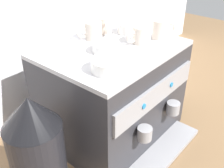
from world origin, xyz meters
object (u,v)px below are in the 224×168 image
at_px(coffee_grinder, 37,150).
at_px(milk_pitcher, 167,85).
at_px(ceramic_cup_0, 105,25).
at_px(ceramic_cup_1, 93,31).
at_px(ceramic_cup_2, 141,35).
at_px(ceramic_cup_3, 161,29).
at_px(ceramic_bowl_2, 106,48).
at_px(ceramic_bowl_1, 128,28).
at_px(ceramic_bowl_0, 109,65).
at_px(espresso_machine, 113,93).

height_order(coffee_grinder, milk_pitcher, coffee_grinder).
xyz_separation_m(ceramic_cup_0, ceramic_cup_1, (-0.09, -0.01, 0.00)).
bearing_deg(ceramic_cup_2, ceramic_cup_3, -18.86).
xyz_separation_m(ceramic_cup_3, ceramic_bowl_2, (-0.25, 0.08, -0.02)).
bearing_deg(ceramic_bowl_1, ceramic_bowl_0, -152.66).
bearing_deg(coffee_grinder, ceramic_cup_2, -3.00).
distance_m(espresso_machine, ceramic_cup_0, 0.30).
bearing_deg(ceramic_cup_3, espresso_machine, 156.13).
bearing_deg(ceramic_cup_0, espresso_machine, -127.53).
distance_m(ceramic_bowl_1, ceramic_bowl_2, 0.23).
relative_size(ceramic_cup_3, ceramic_bowl_2, 0.89).
distance_m(ceramic_cup_2, milk_pitcher, 0.53).
relative_size(espresso_machine, ceramic_cup_2, 5.10).
distance_m(ceramic_cup_1, ceramic_cup_2, 0.20).
distance_m(espresso_machine, ceramic_bowl_2, 0.24).
bearing_deg(ceramic_cup_0, ceramic_bowl_2, -137.11).
height_order(ceramic_cup_0, ceramic_cup_1, ceramic_cup_1).
bearing_deg(ceramic_cup_2, espresso_machine, 151.89).
xyz_separation_m(ceramic_cup_0, coffee_grinder, (-0.53, -0.16, -0.25)).
bearing_deg(milk_pitcher, ceramic_cup_3, -165.24).
bearing_deg(ceramic_bowl_1, ceramic_cup_1, 156.11).
bearing_deg(ceramic_cup_3, coffee_grinder, 174.45).
distance_m(ceramic_bowl_1, milk_pitcher, 0.49).
bearing_deg(ceramic_cup_2, ceramic_cup_0, 91.43).
relative_size(ceramic_cup_2, ceramic_bowl_2, 1.03).
bearing_deg(ceramic_cup_2, ceramic_cup_1, 117.14).
bearing_deg(ceramic_bowl_2, ceramic_cup_3, -18.33).
bearing_deg(ceramic_bowl_1, ceramic_cup_3, -76.85).
bearing_deg(ceramic_cup_3, ceramic_bowl_0, -175.91).
xyz_separation_m(coffee_grinder, milk_pitcher, (0.88, 0.00, -0.15)).
bearing_deg(espresso_machine, ceramic_bowl_0, -143.82).
bearing_deg(ceramic_cup_0, ceramic_cup_2, -88.57).
height_order(ceramic_cup_2, ceramic_bowl_1, ceramic_cup_2).
distance_m(ceramic_cup_0, ceramic_cup_2, 0.19).
distance_m(ceramic_bowl_0, ceramic_bowl_2, 0.16).
height_order(ceramic_cup_0, ceramic_cup_3, ceramic_cup_3).
distance_m(ceramic_cup_1, milk_pitcher, 0.61).
distance_m(ceramic_cup_1, ceramic_cup_3, 0.29).
height_order(ceramic_cup_0, ceramic_cup_2, same).
bearing_deg(espresso_machine, coffee_grinder, -176.05).
xyz_separation_m(espresso_machine, ceramic_cup_0, (0.10, 0.13, 0.25)).
relative_size(ceramic_cup_1, ceramic_cup_2, 0.97).
xyz_separation_m(espresso_machine, ceramic_bowl_0, (-0.16, -0.12, 0.23)).
bearing_deg(ceramic_cup_1, ceramic_bowl_2, -115.81).
bearing_deg(ceramic_bowl_0, milk_pitcher, 8.45).
distance_m(ceramic_cup_1, ceramic_bowl_0, 0.30).
xyz_separation_m(ceramic_cup_2, ceramic_bowl_0, (-0.27, -0.06, -0.01)).
relative_size(espresso_machine, ceramic_bowl_2, 5.27).
bearing_deg(milk_pitcher, ceramic_bowl_1, 163.81).
distance_m(ceramic_cup_1, coffee_grinder, 0.53).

